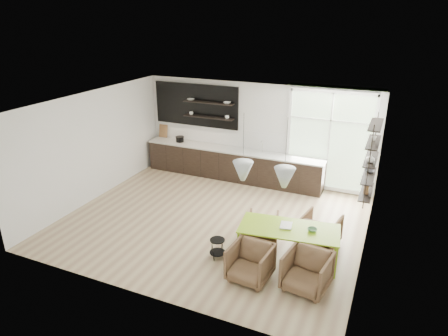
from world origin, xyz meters
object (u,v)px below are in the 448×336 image
armchair_back_right (320,230)px  armchair_front_left (250,263)px  armchair_front_right (307,271)px  wire_stool (217,246)px  dining_table (289,230)px  armchair_back_left (263,227)px

armchair_back_right → armchair_front_left: size_ratio=1.00×
armchair_front_right → wire_stool: bearing=-179.1°
dining_table → wire_stool: (-1.35, -0.53, -0.41)m
wire_stool → armchair_front_right: bearing=-7.6°
armchair_front_left → wire_stool: (-0.87, 0.40, -0.08)m
armchair_front_right → wire_stool: (-1.91, 0.25, -0.10)m
armchair_back_left → wire_stool: 1.24m
dining_table → armchair_front_right: size_ratio=2.60×
armchair_front_left → armchair_back_right: bearing=65.4°
dining_table → armchair_front_right: armchair_front_right is taller
armchair_back_left → armchair_back_right: bearing=178.4°
armchair_back_right → wire_stool: armchair_back_right is taller
armchair_back_right → armchair_front_right: bearing=101.8°
dining_table → armchair_front_right: (0.56, -0.78, -0.31)m
armchair_back_right → armchair_front_right: size_ratio=0.97×
armchair_front_left → armchair_front_right: size_ratio=0.97×
armchair_front_left → armchair_back_left: bearing=103.9°
armchair_back_right → armchair_back_left: bearing=22.0°
armchair_back_left → wire_stool: size_ratio=1.59×
armchair_back_left → armchair_front_right: size_ratio=0.83×
armchair_back_left → armchair_front_left: bearing=85.0°
wire_stool → armchair_back_left: bearing=59.4°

